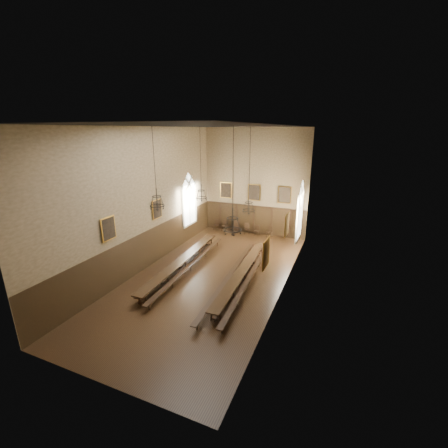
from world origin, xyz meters
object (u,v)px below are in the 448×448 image
Objects in this scene: table_left at (183,264)px; bench_right_outer at (249,279)px; bench_left_inner at (191,267)px; chair_0 at (216,227)px; chair_4 at (257,232)px; chandelier_back_left at (201,193)px; chair_3 at (247,231)px; chandelier_front_right at (233,224)px; chair_5 at (269,234)px; table_right at (242,276)px; bench_left_outer at (178,265)px; chandelier_front_left at (157,200)px; chair_1 at (225,228)px; bench_right_inner at (230,277)px; chandelier_back_right at (249,204)px; chair_2 at (236,229)px.

bench_right_outer is (4.62, -0.06, -0.08)m from table_left.
bench_left_inner is 8.49m from chair_0.
chair_4 is 0.18× the size of chandelier_back_left.
chair_3 is 0.19× the size of chandelier_front_right.
chair_4 is 0.92× the size of chair_5.
table_left is at bearing 150.74° from chandelier_front_right.
table_left reaches higher than table_right.
chair_3 is (1.64, 8.31, -0.09)m from table_left.
bench_left_inner is 2.05× the size of chandelier_front_right.
bench_left_outer is 1.92× the size of chandelier_back_left.
table_left is 5.44m from chandelier_front_left.
chair_1 is 1.13× the size of chair_4.
bench_right_inner is 9.85m from chair_0.
chandelier_front_left is (-3.73, -4.32, 0.85)m from chandelier_back_right.
chair_4 is (-1.55, 8.32, -0.10)m from table_right.
chair_2 is 0.21× the size of chandelier_front_right.
chair_1 is at bearing 121.42° from bench_right_outer.
chandelier_back_right and chandelier_front_left have the same top height.
chair_4 is (-0.91, 8.61, -0.04)m from bench_right_inner.
bench_left_outer is 8.77m from chair_4.
chandelier_back_right and chandelier_front_right have the same top height.
chandelier_front_right is at bearing -82.01° from chair_4.
table_right is 9.19× the size of chair_2.
bench_right_inner is (2.88, -0.34, 0.01)m from bench_left_inner.
bench_left_inner is at bearing -115.82° from chair_3.
table_right is at bearing 24.60° from bench_right_inner.
chandelier_front_left reaches higher than bench_right_outer.
chandelier_back_right is (4.24, 1.78, 4.10)m from bench_left_outer.
chair_0 reaches higher than bench_right_outer.
bench_left_outer is at bearing -122.37° from chair_3.
chair_2 is 0.24× the size of chandelier_front_left.
table_right is 3.52m from bench_left_inner.
chair_0 is 0.19× the size of chandelier_front_right.
chair_1 is 3.04m from chair_4.
table_left is 10.25× the size of chair_5.
bench_right_outer is at bearing -1.21° from bench_left_outer.
table_left is at bearing -91.76° from chair_2.
chair_3 reaches higher than table_left.
bench_left_inner is at bearing 146.77° from chandelier_front_right.
chair_1 is (-4.59, 8.30, -0.06)m from table_right.
chair_3 is 1.10× the size of chair_4.
chair_1 is at bearing 178.30° from chair_4.
chandelier_back_right is at bearing 49.14° from chandelier_front_left.
table_left reaches higher than bench_right_inner.
bench_right_outer is at bearing -67.62° from chandelier_back_right.
chair_0 is 0.82m from chair_1.
chair_3 is 11.97m from chandelier_front_left.
chair_3 is at bearing 104.50° from chandelier_front_right.
table_left is at bearing -92.24° from chandelier_back_left.
chair_5 is at bearing 96.49° from bench_right_outer.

